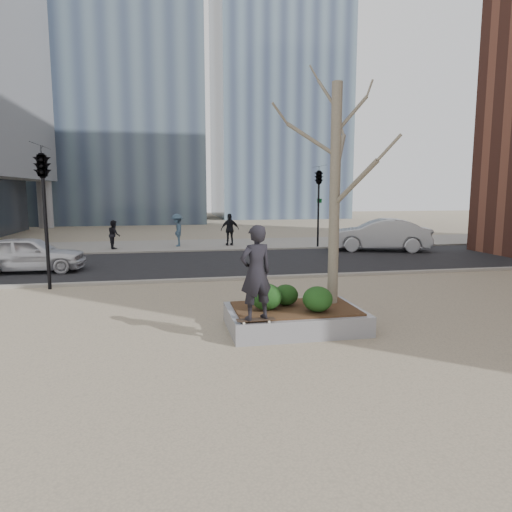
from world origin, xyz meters
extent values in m
plane|color=gray|center=(0.00, 0.00, 0.00)|extent=(120.00, 120.00, 0.00)
cube|color=black|center=(0.00, 10.00, 0.01)|extent=(60.00, 8.00, 0.02)
cube|color=gray|center=(0.00, 17.00, 0.01)|extent=(60.00, 6.00, 0.02)
cube|color=gray|center=(1.00, 0.00, 0.23)|extent=(3.00, 2.00, 0.45)
cube|color=#382314|center=(1.00, 0.00, 0.47)|extent=(2.70, 1.70, 0.04)
ellipsoid|color=#123812|center=(0.32, -0.08, 0.78)|extent=(0.69, 0.69, 0.59)
ellipsoid|color=black|center=(0.86, 0.25, 0.73)|extent=(0.56, 0.56, 0.48)
ellipsoid|color=#133D14|center=(1.38, -0.44, 0.77)|extent=(0.65, 0.65, 0.55)
imported|color=black|center=(-0.07, -0.88, 1.48)|extent=(0.80, 0.65, 1.90)
imported|color=silver|center=(-6.99, 9.04, 0.71)|extent=(4.11, 1.76, 1.38)
imported|color=#9EA1A6|center=(9.13, 12.42, 0.86)|extent=(5.39, 3.34, 1.68)
imported|color=black|center=(-4.60, 15.95, 0.80)|extent=(0.75, 0.87, 1.54)
imported|color=#385065|center=(-1.21, 16.44, 0.94)|extent=(0.73, 1.21, 1.83)
imported|color=black|center=(1.78, 16.29, 0.94)|extent=(1.12, 0.57, 1.83)
cube|color=slate|center=(-6.00, 42.00, 22.50)|extent=(16.00, 16.00, 45.00)
camera|label=1|loc=(-1.79, -9.65, 3.06)|focal=32.00mm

